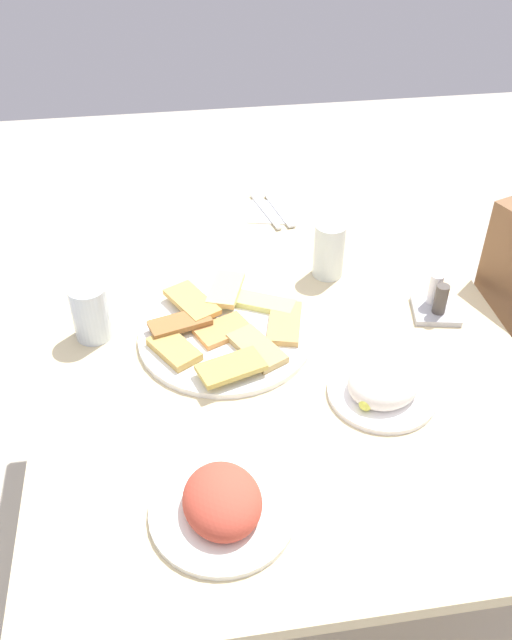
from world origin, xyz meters
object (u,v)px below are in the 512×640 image
dining_table (275,355)px  paper_napkin (272,212)px  salad_plate_greens (222,504)px  drinking_glass (91,312)px  spoon (280,210)px  soda_can (329,250)px  fork (265,211)px  salad_plate_rice (383,386)px  pide_platter (226,332)px  condiment_caddy (436,302)px

dining_table → paper_napkin: (-0.45, 0.07, 0.07)m
salad_plate_greens → drinking_glass: bearing=-155.7°
spoon → soda_can: bearing=0.2°
fork → spoon: size_ratio=1.07×
salad_plate_rice → soda_can: 0.38m
salad_plate_rice → salad_plate_greens: bearing=-56.5°
salad_plate_greens → spoon: size_ratio=1.26×
salad_plate_rice → paper_napkin: bearing=-173.2°
drinking_glass → paper_napkin: size_ratio=0.97×
pide_platter → soda_can: 0.31m
drinking_glass → condiment_caddy: 0.68m
pide_platter → fork: size_ratio=1.88×
condiment_caddy → dining_table: bearing=-89.2°
salad_plate_rice → fork: (-0.66, -0.10, -0.02)m
pide_platter → salad_plate_greens: size_ratio=1.60×
fork → salad_plate_rice: bearing=-4.0°
pide_platter → paper_napkin: bearing=159.8°
salad_plate_greens → condiment_caddy: size_ratio=2.05×
dining_table → soda_can: size_ratio=9.77×
salad_plate_rice → soda_can: (-0.38, -0.01, 0.04)m
salad_plate_rice → condiment_caddy: condiment_caddy is taller
fork → spoon: (0.00, 0.04, 0.00)m
dining_table → spoon: 0.47m
drinking_glass → dining_table: bearing=84.6°
fork → condiment_caddy: size_ratio=1.73×
salad_plate_greens → paper_napkin: size_ratio=1.88×
salad_plate_greens → salad_plate_rice: salad_plate_greens is taller
pide_platter → paper_napkin: (-0.46, 0.17, -0.01)m
drinking_glass → paper_napkin: (-0.42, 0.42, -0.05)m
soda_can → paper_napkin: 0.30m
pide_platter → dining_table: bearing=96.3°
spoon → dining_table: bearing=-21.8°
soda_can → condiment_caddy: soda_can is taller
drinking_glass → spoon: bearing=133.6°
fork → pide_platter: bearing=-30.5°
salad_plate_rice → condiment_caddy: bearing=140.4°
pide_platter → drinking_glass: (-0.04, -0.25, 0.04)m
salad_plate_greens → spoon: salad_plate_greens is taller
salad_plate_rice → paper_napkin: 0.67m
salad_plate_rice → spoon: 0.67m
soda_can → drinking_glass: bearing=-74.7°
dining_table → condiment_caddy: bearing=90.8°
soda_can → condiment_caddy: bearing=48.2°
fork → condiment_caddy: 0.53m
soda_can → paper_napkin: bearing=-165.7°
pide_platter → condiment_caddy: (-0.02, 0.43, 0.01)m
condiment_caddy → drinking_glass: bearing=-92.4°
paper_napkin → condiment_caddy: size_ratio=1.09×
dining_table → paper_napkin: paper_napkin is taller
salad_plate_rice → condiment_caddy: (-0.21, 0.18, 0.00)m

